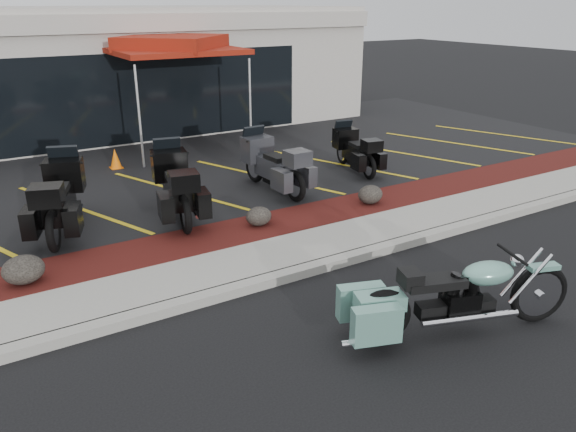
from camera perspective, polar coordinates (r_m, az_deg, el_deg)
ground at (r=8.41m, az=3.16°, el=-8.85°), size 90.00×90.00×0.00m
curb at (r=9.03m, az=-0.06°, el=-6.02°), size 24.00×0.25×0.15m
sidewalk at (r=9.58m, az=-2.24°, el=-4.39°), size 24.00×1.20×0.15m
mulch_bed at (r=10.55m, az=-5.42°, el=-1.96°), size 24.00×1.20×0.16m
upper_lot at (r=15.34m, az=-14.40°, el=4.83°), size 26.00×9.60×0.15m
dealership_building at (r=20.98m, az=-20.27°, el=13.83°), size 18.00×8.16×4.00m
boulder_left at (r=9.42m, az=-25.30°, el=-4.95°), size 0.62×0.52×0.44m
boulder_mid at (r=10.72m, az=-2.99°, el=-0.02°), size 0.51×0.42×0.36m
boulder_right at (r=11.99m, az=8.36°, el=2.18°), size 0.55×0.46×0.39m
hero_cruiser at (r=8.41m, az=24.23°, el=-6.47°), size 3.30×1.80×1.13m
touring_black_front at (r=11.89m, az=-21.56°, el=3.33°), size 1.70×2.63×1.43m
touring_black_mid at (r=12.01m, az=-12.01°, el=4.51°), size 1.39×2.58×1.42m
touring_grey at (r=13.22m, az=-3.45°, el=6.27°), size 1.00×2.36×1.35m
touring_black_rear at (r=14.81m, az=5.63°, el=7.47°), size 1.13×2.12×1.17m
traffic_cone at (r=15.12m, az=-17.13°, el=5.62°), size 0.34×0.34×0.51m
popup_canopy at (r=16.56m, az=-11.67°, el=16.53°), size 4.15×4.15×3.14m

